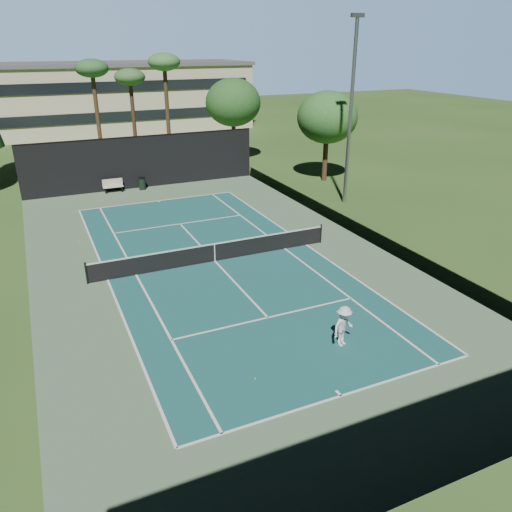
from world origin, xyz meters
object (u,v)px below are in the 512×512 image
at_px(tennis_net, 215,252).
at_px(tennis_ball_a, 255,379).
at_px(player, 343,326).
at_px(tennis_ball_b, 171,252).
at_px(park_bench, 113,185).
at_px(tennis_ball_c, 253,243).
at_px(trash_bin, 142,184).
at_px(tennis_ball_d, 80,241).

xyz_separation_m(tennis_net, tennis_ball_a, (-2.17, -9.93, -0.53)).
distance_m(player, tennis_ball_b, 12.02).
xyz_separation_m(player, tennis_ball_b, (-3.50, 11.47, -0.78)).
height_order(player, tennis_ball_a, player).
height_order(player, park_bench, player).
distance_m(player, tennis_ball_a, 3.99).
xyz_separation_m(tennis_ball_c, trash_bin, (-3.15, 13.98, 0.44)).
xyz_separation_m(tennis_net, player, (1.70, -9.35, 0.25)).
height_order(player, tennis_ball_c, player).
height_order(tennis_ball_c, tennis_ball_d, tennis_ball_c).
xyz_separation_m(tennis_ball_a, park_bench, (-0.39, 25.48, 0.52)).
relative_size(tennis_net, tennis_ball_a, 217.43).
height_order(tennis_net, park_bench, tennis_net).
height_order(tennis_net, player, player).
height_order(tennis_net, tennis_ball_b, tennis_net).
bearing_deg(tennis_net, tennis_ball_d, 135.81).
bearing_deg(tennis_ball_d, player, -62.96).
distance_m(tennis_net, park_bench, 15.76).
bearing_deg(trash_bin, tennis_net, -88.65).
relative_size(tennis_ball_c, tennis_ball_d, 1.09).
relative_size(tennis_ball_a, tennis_ball_d, 0.90).
relative_size(player, tennis_ball_c, 22.61).
bearing_deg(tennis_ball_c, tennis_ball_b, 171.31).
distance_m(tennis_net, player, 9.51).
distance_m(tennis_net, tennis_ball_d, 8.51).
distance_m(player, trash_bin, 24.84).
bearing_deg(trash_bin, tennis_ball_d, -121.13).
xyz_separation_m(player, park_bench, (-4.26, 24.90, -0.27)).
relative_size(tennis_ball_a, tennis_ball_b, 0.87).
bearing_deg(tennis_ball_d, park_bench, 69.84).
relative_size(player, trash_bin, 1.72).
bearing_deg(tennis_ball_d, trash_bin, 58.87).
distance_m(tennis_ball_c, tennis_ball_d, 9.96).
distance_m(tennis_net, tennis_ball_b, 2.83).
xyz_separation_m(park_bench, trash_bin, (2.19, -0.14, -0.07)).
distance_m(tennis_ball_a, tennis_ball_b, 12.06).
bearing_deg(player, tennis_ball_c, 64.93).
relative_size(tennis_ball_a, park_bench, 0.04).
bearing_deg(tennis_ball_d, tennis_ball_c, -26.87).
bearing_deg(tennis_ball_c, tennis_net, -152.99).
distance_m(tennis_ball_a, tennis_ball_c, 12.39).
distance_m(tennis_net, tennis_ball_a, 10.18).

